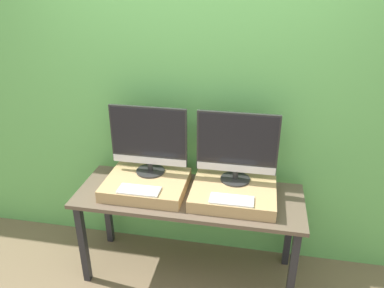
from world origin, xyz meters
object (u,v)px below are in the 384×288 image
(keyboard_left, at_px, (139,190))
(monitor_left, at_px, (149,139))
(keyboard_right, at_px, (232,200))
(monitor_right, at_px, (237,146))

(keyboard_left, bearing_deg, monitor_left, 90.00)
(monitor_left, distance_m, keyboard_right, 0.74)
(keyboard_right, bearing_deg, monitor_left, 156.83)
(keyboard_left, bearing_deg, keyboard_right, 0.00)
(monitor_right, xyz_separation_m, keyboard_right, (0.00, -0.27, -0.26))
(monitor_right, bearing_deg, monitor_left, 180.00)
(keyboard_left, height_order, monitor_right, monitor_right)
(monitor_left, xyz_separation_m, keyboard_left, (0.00, -0.27, -0.26))
(keyboard_left, xyz_separation_m, keyboard_right, (0.64, 0.00, 0.00))
(keyboard_left, bearing_deg, monitor_right, 23.17)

